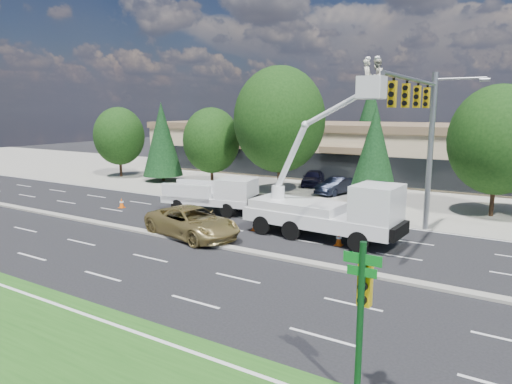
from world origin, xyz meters
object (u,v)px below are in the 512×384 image
Objects in this scene: utility_pickup at (216,198)px; minivan at (192,222)px; street_sign_pole at (362,305)px; signal_mast at (425,127)px; bucket_truck at (334,203)px.

minivan is (2.46, -5.55, -0.17)m from utility_pickup.
street_sign_pole is 21.12m from utility_pickup.
signal_mast is 1.07× the size of bucket_truck.
signal_mast is 6.23m from bucket_truck.
signal_mast is 1.70× the size of minivan.
utility_pickup is 6.07m from minivan.
signal_mast reaches higher than street_sign_pole.
signal_mast is 1.53× the size of utility_pickup.
minivan is (-12.64, 9.14, -1.61)m from street_sign_pole.
bucket_truck is (-3.78, -2.90, -4.02)m from signal_mast.
minivan is at bearing -150.10° from bucket_truck.
street_sign_pole is (1.97, -15.45, -3.61)m from signal_mast.
street_sign_pole is 13.81m from bucket_truck.
bucket_truck is (9.35, -2.14, 1.04)m from utility_pickup.
bucket_truck is at bearing -51.22° from minivan.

